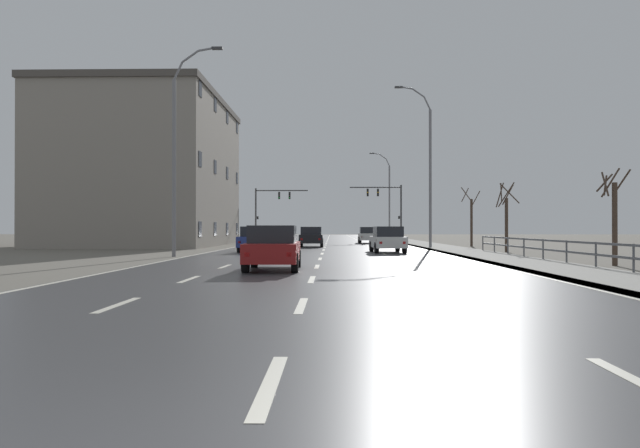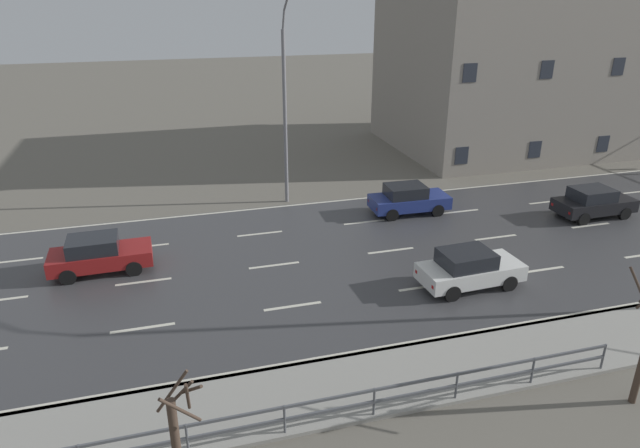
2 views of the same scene
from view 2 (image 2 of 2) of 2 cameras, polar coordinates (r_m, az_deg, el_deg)
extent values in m
cube|color=beige|center=(27.94, -28.53, -3.31)|extent=(0.16, 2.20, 0.01)
cube|color=beige|center=(27.13, -17.44, -2.20)|extent=(0.16, 2.20, 0.01)
cube|color=beige|center=(27.37, -6.14, -0.99)|extent=(0.16, 2.20, 0.01)
cube|color=beige|center=(28.66, 4.54, 0.19)|extent=(0.16, 2.20, 0.01)
cube|color=beige|center=(30.84, 14.01, 1.23)|extent=(0.16, 2.20, 0.01)
cube|color=beige|center=(33.76, 22.04, 2.09)|extent=(0.16, 2.20, 0.01)
cube|color=beige|center=(37.23, 28.70, 2.77)|extent=(0.16, 2.20, 0.01)
cube|color=beige|center=(23.97, -17.50, -5.62)|extent=(0.16, 2.20, 0.01)
cube|color=beige|center=(24.25, -4.69, -4.21)|extent=(0.16, 2.20, 0.01)
cube|color=beige|center=(25.69, 7.21, -2.70)|extent=(0.16, 2.20, 0.01)
cube|color=beige|center=(28.11, 17.43, -1.31)|extent=(0.16, 2.20, 0.01)
cube|color=beige|center=(31.28, 25.80, -0.13)|extent=(0.16, 2.20, 0.01)
cube|color=beige|center=(20.93, -17.57, -10.05)|extent=(0.16, 2.20, 0.01)
cube|color=beige|center=(21.25, -2.80, -8.35)|extent=(0.16, 2.20, 0.01)
cube|color=beige|center=(22.88, 10.57, -6.32)|extent=(0.16, 2.20, 0.01)
cube|color=beige|center=(25.57, 21.56, -4.37)|extent=(0.16, 2.20, 0.01)
cube|color=#515459|center=(15.29, -18.47, -19.79)|extent=(0.06, 27.62, 0.08)
cylinder|color=#515459|center=(15.51, -13.33, -20.60)|extent=(0.07, 0.07, 1.00)
cylinder|color=#515459|center=(15.67, -3.61, -19.35)|extent=(0.07, 0.07, 1.00)
cylinder|color=#515459|center=(16.23, 5.51, -17.68)|extent=(0.07, 0.07, 1.00)
cylinder|color=#515459|center=(17.13, 13.69, -15.80)|extent=(0.07, 0.07, 1.00)
cylinder|color=#515459|center=(18.34, 20.78, -13.88)|extent=(0.07, 0.07, 1.00)
cylinder|color=#515459|center=(19.80, 26.82, -12.06)|extent=(0.07, 0.07, 1.00)
cylinder|color=slate|center=(30.22, -3.57, 10.47)|extent=(0.20, 0.20, 9.15)
cylinder|color=slate|center=(29.35, -3.73, 20.03)|extent=(0.52, 0.11, 0.96)
cylinder|color=slate|center=(28.71, -3.48, 21.46)|extent=(0.89, 0.11, 0.67)
cube|color=black|center=(32.41, 26.09, 1.77)|extent=(1.81, 4.12, 0.64)
cube|color=black|center=(32.06, 25.95, 2.76)|extent=(1.58, 2.02, 0.60)
cube|color=slate|center=(32.70, 27.19, 2.85)|extent=(1.40, 0.10, 0.51)
cylinder|color=black|center=(32.84, 28.56, 0.95)|extent=(0.23, 0.66, 0.66)
cylinder|color=black|center=(33.91, 26.72, 1.93)|extent=(0.23, 0.66, 0.66)
cylinder|color=black|center=(31.14, 25.20, 0.48)|extent=(0.23, 0.66, 0.66)
cylinder|color=black|center=(32.27, 23.38, 1.54)|extent=(0.23, 0.66, 0.66)
cube|color=red|center=(31.58, 22.57, 1.85)|extent=(0.16, 0.04, 0.14)
cube|color=red|center=(30.65, 24.05, 0.99)|extent=(0.16, 0.04, 0.14)
cube|color=navy|center=(29.94, 9.07, 2.27)|extent=(1.87, 4.14, 0.64)
cube|color=black|center=(29.63, 8.69, 3.35)|extent=(1.61, 2.04, 0.60)
cube|color=slate|center=(30.01, 10.37, 3.45)|extent=(1.41, 0.12, 0.51)
cylinder|color=black|center=(29.88, 11.87, 1.36)|extent=(0.24, 0.67, 0.66)
cylinder|color=black|center=(31.24, 10.61, 2.41)|extent=(0.24, 0.67, 0.66)
cylinder|color=black|center=(28.89, 7.32, 0.92)|extent=(0.24, 0.67, 0.66)
cylinder|color=black|center=(30.30, 6.22, 2.03)|extent=(0.24, 0.67, 0.66)
cube|color=red|center=(29.81, 4.98, 2.38)|extent=(0.16, 0.04, 0.14)
cube|color=red|center=(28.65, 5.83, 1.49)|extent=(0.16, 0.04, 0.14)
cube|color=maroon|center=(25.18, -21.35, -3.16)|extent=(1.85, 4.14, 0.64)
cube|color=black|center=(24.96, -22.12, -1.94)|extent=(1.60, 2.03, 0.60)
cube|color=slate|center=(24.88, -19.95, -1.74)|extent=(1.41, 0.11, 0.51)
cylinder|color=black|center=(24.49, -18.39, -4.31)|extent=(0.23, 0.66, 0.66)
cylinder|color=black|center=(25.95, -18.39, -2.74)|extent=(0.23, 0.66, 0.66)
cylinder|color=black|center=(24.76, -24.26, -4.93)|extent=(0.23, 0.66, 0.66)
cylinder|color=black|center=(26.21, -23.92, -3.34)|extent=(0.23, 0.66, 0.66)
cube|color=red|center=(26.06, -25.71, -3.02)|extent=(0.16, 0.04, 0.14)
cube|color=red|center=(24.88, -26.07, -4.30)|extent=(0.16, 0.04, 0.14)
cube|color=silver|center=(23.09, 15.04, -4.70)|extent=(1.94, 4.18, 0.64)
cube|color=black|center=(22.69, 14.66, -3.41)|extent=(1.65, 2.07, 0.60)
cube|color=slate|center=(23.20, 16.64, -3.09)|extent=(1.41, 0.14, 0.51)
cylinder|color=black|center=(23.35, 18.66, -5.72)|extent=(0.25, 0.67, 0.66)
cylinder|color=black|center=(24.49, 16.46, -4.06)|extent=(0.25, 0.67, 0.66)
cylinder|color=black|center=(22.02, 13.28, -6.88)|extent=(0.25, 0.67, 0.66)
cylinder|color=black|center=(23.22, 11.24, -5.05)|extent=(0.25, 0.67, 0.66)
cube|color=red|center=(22.62, 9.80, -4.81)|extent=(0.16, 0.05, 0.14)
cube|color=red|center=(21.62, 11.42, -6.32)|extent=(0.16, 0.05, 0.14)
cube|color=gray|center=(44.96, 19.83, 15.18)|extent=(12.81, 18.24, 12.08)
cube|color=#282D38|center=(36.29, 14.20, 6.75)|extent=(0.04, 0.90, 1.10)
cube|color=#282D38|center=(39.14, 21.01, 7.08)|extent=(0.04, 0.90, 1.10)
cube|color=#282D38|center=(42.45, 26.83, 7.28)|extent=(0.04, 0.90, 1.10)
cube|color=#282D38|center=(35.29, 15.01, 14.63)|extent=(0.04, 0.90, 1.10)
cube|color=#282D38|center=(38.21, 22.09, 14.34)|extent=(0.04, 0.90, 1.10)
cube|color=#282D38|center=(41.60, 28.08, 13.94)|extent=(0.04, 0.90, 1.10)
cylinder|color=#423328|center=(12.33, -13.31, -16.71)|extent=(0.76, 0.09, 1.18)
cylinder|color=#423328|center=(12.48, -13.01, -16.09)|extent=(0.87, 0.49, 0.78)
cylinder|color=#423328|center=(12.07, -14.01, -17.88)|extent=(0.40, 0.79, 1.02)
cylinder|color=#423328|center=(12.66, -14.80, -16.12)|extent=(0.15, 0.75, 1.02)
cylinder|color=#423328|center=(12.62, -14.04, -16.41)|extent=(0.43, 0.61, 0.86)
camera|label=1|loc=(32.37, -59.64, -6.18)|focal=32.04mm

